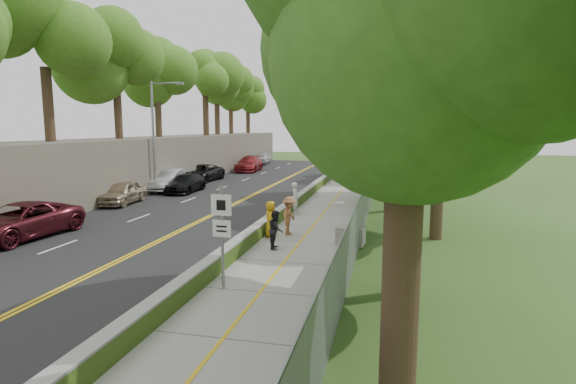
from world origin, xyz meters
TOP-DOWN VIEW (x-y plane):
  - ground at (0.00, 0.00)m, footprint 140.00×140.00m
  - road at (-5.40, 15.00)m, footprint 11.20×66.00m
  - sidewalk at (2.55, 15.00)m, footprint 4.20×66.00m
  - jersey_barrier at (0.25, 15.00)m, footprint 0.42×66.00m
  - rock_embankment at (-13.50, 15.00)m, footprint 5.00×66.00m
  - chainlink_fence at (4.65, 15.00)m, footprint 0.04×66.00m
  - trees_embankment at (-13.00, 15.00)m, footprint 6.40×66.00m
  - trees_fenceside at (7.00, 15.00)m, footprint 7.00×66.00m
  - streetlight at (-10.46, 14.00)m, footprint 2.52×0.22m
  - signpost at (1.05, -3.02)m, footprint 0.62×0.09m
  - construction_barrel at (3.00, 22.87)m, footprint 0.56×0.56m
  - concrete_block at (4.30, 3.00)m, footprint 1.20×0.95m
  - car_2 at (-9.77, 0.83)m, footprint 2.91×5.68m
  - car_3 at (-9.00, 15.35)m, footprint 2.02×4.64m
  - car_4 at (-10.57, 9.69)m, footprint 2.07×4.33m
  - car_5 at (-10.60, 15.83)m, footprint 2.16×5.05m
  - car_6 at (-10.60, 21.92)m, footprint 2.71×5.42m
  - car_7 at (-9.25, 31.41)m, footprint 2.67×5.71m
  - car_8 at (-10.60, 41.00)m, footprint 2.36×4.87m
  - painter_0 at (0.75, 3.52)m, footprint 0.60×0.84m
  - painter_1 at (0.75, 8.71)m, footprint 0.54×0.72m
  - painter_2 at (1.45, 1.75)m, footprint 0.69×0.82m
  - painter_3 at (1.45, 4.11)m, footprint 0.76×1.18m
  - person_far at (4.20, 21.07)m, footprint 1.08×0.72m

SIDE VIEW (x-z plane):
  - ground at x=0.00m, z-range 0.00..0.00m
  - road at x=-5.40m, z-range 0.00..0.04m
  - sidewalk at x=2.55m, z-range 0.00..0.05m
  - jersey_barrier at x=0.25m, z-range 0.00..0.60m
  - concrete_block at x=4.30m, z-range 0.05..0.79m
  - construction_barrel at x=3.00m, z-range 0.05..0.98m
  - car_3 at x=-9.00m, z-range 0.04..1.37m
  - car_4 at x=-10.57m, z-range 0.04..1.47m
  - car_6 at x=-10.60m, z-range 0.04..1.51m
  - car_2 at x=-9.77m, z-range 0.04..1.58m
  - painter_2 at x=1.45m, z-range 0.05..1.58m
  - car_8 at x=-10.60m, z-range 0.04..1.64m
  - painter_0 at x=0.75m, z-range 0.05..1.64m
  - car_7 at x=-9.25m, z-range 0.04..1.65m
  - car_5 at x=-10.60m, z-range 0.04..1.66m
  - person_far at x=4.20m, z-range 0.05..1.76m
  - painter_3 at x=1.45m, z-range 0.05..1.77m
  - painter_1 at x=0.75m, z-range 0.05..1.84m
  - chainlink_fence at x=4.65m, z-range 0.00..2.00m
  - signpost at x=1.05m, z-range 0.41..3.51m
  - rock_embankment at x=-13.50m, z-range 0.00..4.00m
  - streetlight at x=-10.46m, z-range 0.64..8.64m
  - trees_fenceside at x=7.00m, z-range 0.00..14.00m
  - trees_embankment at x=-13.00m, z-range 4.00..17.00m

